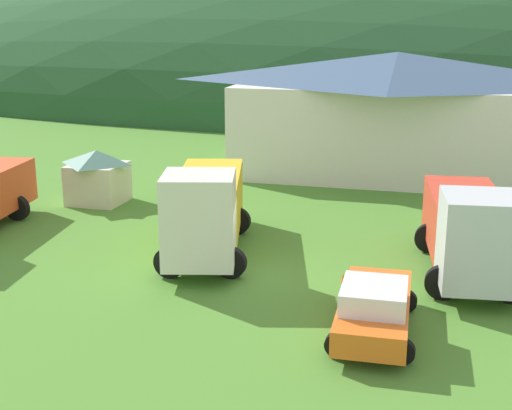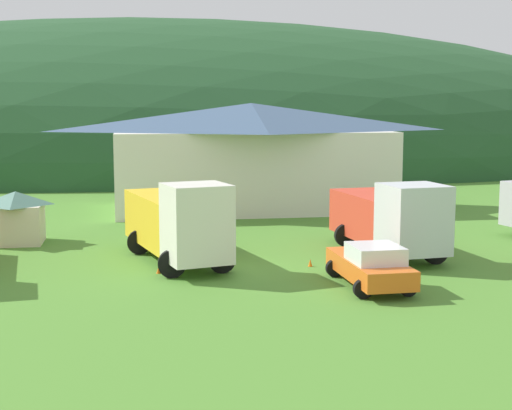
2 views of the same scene
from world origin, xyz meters
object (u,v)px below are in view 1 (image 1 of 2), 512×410
play_shed_cream (98,176)px  traffic_cone_near_pickup (343,282)px  service_pickup_orange (374,307)px  depot_building (395,112)px  tow_truck_silver (470,228)px  traffic_cone_mid_row (166,268)px  heavy_rig_striped (206,207)px

play_shed_cream → traffic_cone_near_pickup: (12.92, -7.42, -1.32)m
play_shed_cream → service_pickup_orange: 18.18m
depot_building → service_pickup_orange: size_ratio=3.69×
tow_truck_silver → traffic_cone_mid_row: (-10.36, -1.96, -1.75)m
heavy_rig_striped → service_pickup_orange: (6.82, -5.41, -0.99)m
heavy_rig_striped → tow_truck_silver: (9.46, 0.05, -0.07)m
tow_truck_silver → traffic_cone_near_pickup: 4.71m
play_shed_cream → traffic_cone_near_pickup: play_shed_cream is taller
depot_building → heavy_rig_striped: (-5.69, -16.13, -1.70)m
traffic_cone_near_pickup → traffic_cone_mid_row: bearing=-177.4°
depot_building → traffic_cone_mid_row: depot_building is taller
traffic_cone_near_pickup → play_shed_cream: bearing=150.1°
heavy_rig_striped → traffic_cone_near_pickup: heavy_rig_striped is taller
traffic_cone_near_pickup → traffic_cone_mid_row: (-6.32, -0.29, 0.00)m
tow_truck_silver → service_pickup_orange: (-2.64, -5.45, -0.92)m
play_shed_cream → traffic_cone_near_pickup: 14.95m
depot_building → traffic_cone_mid_row: size_ratio=37.06×
service_pickup_orange → traffic_cone_mid_row: bearing=-116.1°
play_shed_cream → traffic_cone_near_pickup: size_ratio=4.14×
traffic_cone_mid_row → heavy_rig_striped: bearing=64.7°
service_pickup_orange → traffic_cone_near_pickup: (-1.40, 3.78, -0.83)m
heavy_rig_striped → service_pickup_orange: bearing=37.6°
heavy_rig_striped → traffic_cone_mid_row: heavy_rig_striped is taller
depot_building → play_shed_cream: (-13.18, -10.33, -2.20)m
depot_building → service_pickup_orange: (1.13, -21.53, -2.69)m
play_shed_cream → traffic_cone_mid_row: bearing=-49.4°
depot_building → tow_truck_silver: 16.61m
tow_truck_silver → traffic_cone_near_pickup: tow_truck_silver is taller
depot_building → traffic_cone_near_pickup: bearing=-90.9°
service_pickup_orange → heavy_rig_striped: bearing=-130.1°
tow_truck_silver → traffic_cone_mid_row: size_ratio=15.78×
depot_building → traffic_cone_near_pickup: size_ratio=29.13×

